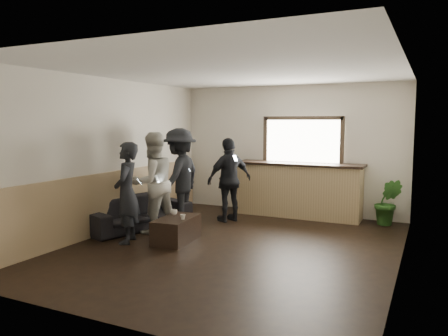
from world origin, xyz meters
The scene contains 12 objects.
ground centered at (0.00, 0.00, 0.00)m, with size 5.00×6.00×0.01m, color black.
room_shell centered at (-0.74, 0.00, 1.47)m, with size 5.01×6.01×2.80m.
bar_counter centered at (0.30, 2.70, 0.64)m, with size 2.70×0.68×2.13m.
sofa centered at (-2.15, 0.37, 0.30)m, with size 2.06×0.81×0.60m, color black.
coffee_table centered at (-0.99, -0.13, 0.21)m, with size 0.51×0.92×0.41m, color black.
cup_a centered at (-1.14, 0.03, 0.46)m, with size 0.12×0.12×0.09m, color silver.
cup_b centered at (-0.82, -0.20, 0.45)m, with size 0.09×0.09×0.08m, color silver.
potted_plant centered at (2.10, 2.65, 0.46)m, with size 0.50×0.40×0.91m, color #2D6623.
person_a centered at (-1.70, -0.52, 0.84)m, with size 0.61×0.72×1.68m.
person_b centered at (-1.70, 0.22, 0.91)m, with size 1.00×1.10×1.83m.
person_c centered at (-1.64, 1.05, 0.94)m, with size 0.79×1.27×1.89m.
person_d centered at (-0.83, 1.64, 0.85)m, with size 0.89×1.06×1.69m.
Camera 1 is at (2.85, -6.26, 2.01)m, focal length 35.00 mm.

